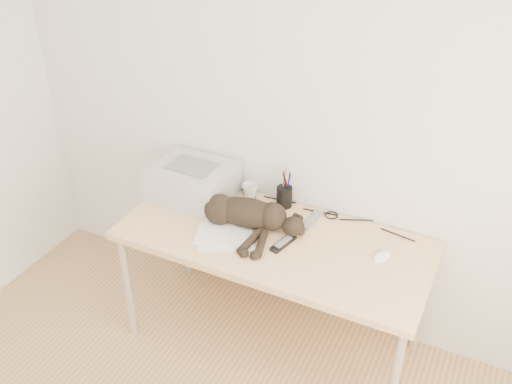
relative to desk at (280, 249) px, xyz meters
The scene contains 11 objects.
wall_back 0.75m from the desk, 90.00° to the left, with size 3.50×3.50×0.00m, color silver.
desk is the anchor object (origin of this frame).
printer 0.62m from the desk, behind, with size 0.43×0.37×0.20m.
papers 0.33m from the desk, 138.49° to the right, with size 0.36×0.31×0.01m.
cat 0.28m from the desk, 162.21° to the right, with size 0.74×0.35×0.17m.
mug 0.38m from the desk, 145.05° to the left, with size 0.09×0.09×0.09m, color silver.
pen_cup 0.29m from the desk, 109.03° to the left, with size 0.09×0.09×0.22m.
remote_grey 0.23m from the desk, 47.91° to the left, with size 0.05×0.17×0.02m, color slate.
remote_black 0.20m from the desk, 60.71° to the right, with size 0.05×0.17×0.02m, color black.
mouse 0.56m from the desk, ahead, with size 0.07×0.11×0.04m, color white.
cable_tangle 0.26m from the desk, 90.00° to the left, with size 1.36×0.08×0.01m, color black, non-canonical shape.
Camera 1 is at (0.94, -0.75, 2.50)m, focal length 40.00 mm.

